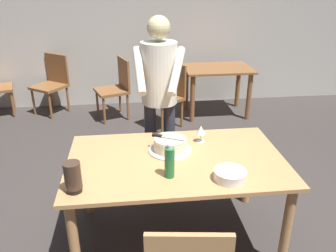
% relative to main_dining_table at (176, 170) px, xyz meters
% --- Properties ---
extents(ground_plane, '(14.00, 14.00, 0.00)m').
position_rel_main_dining_table_xyz_m(ground_plane, '(0.00, 0.00, -0.65)').
color(ground_plane, '#383330').
extents(back_wall, '(10.00, 0.12, 2.70)m').
position_rel_main_dining_table_xyz_m(back_wall, '(0.00, 3.40, 0.70)').
color(back_wall, '#BCB7AD').
rests_on(back_wall, ground_plane).
extents(main_dining_table, '(1.64, 0.99, 0.75)m').
position_rel_main_dining_table_xyz_m(main_dining_table, '(0.00, 0.00, 0.00)').
color(main_dining_table, tan).
rests_on(main_dining_table, ground_plane).
extents(cake_on_platter, '(0.34, 0.34, 0.11)m').
position_rel_main_dining_table_xyz_m(cake_on_platter, '(-0.03, 0.13, 0.15)').
color(cake_on_platter, silver).
rests_on(cake_on_platter, main_dining_table).
extents(cake_knife, '(0.25, 0.14, 0.02)m').
position_rel_main_dining_table_xyz_m(cake_knife, '(-0.09, 0.16, 0.22)').
color(cake_knife, silver).
rests_on(cake_knife, cake_on_platter).
extents(plate_stack, '(0.22, 0.22, 0.07)m').
position_rel_main_dining_table_xyz_m(plate_stack, '(0.32, -0.32, 0.13)').
color(plate_stack, white).
rests_on(plate_stack, main_dining_table).
extents(wine_glass_near, '(0.08, 0.08, 0.14)m').
position_rel_main_dining_table_xyz_m(wine_glass_near, '(0.24, 0.27, 0.20)').
color(wine_glass_near, silver).
rests_on(wine_glass_near, main_dining_table).
extents(water_bottle, '(0.07, 0.07, 0.25)m').
position_rel_main_dining_table_xyz_m(water_bottle, '(-0.08, -0.24, 0.21)').
color(water_bottle, '#1E6B38').
rests_on(water_bottle, main_dining_table).
extents(hurricane_lamp, '(0.11, 0.11, 0.21)m').
position_rel_main_dining_table_xyz_m(hurricane_lamp, '(-0.71, -0.35, 0.21)').
color(hurricane_lamp, black).
rests_on(hurricane_lamp, main_dining_table).
extents(person_cutting_cake, '(0.46, 0.57, 1.72)m').
position_rel_main_dining_table_xyz_m(person_cutting_cake, '(-0.06, 0.70, 0.42)').
color(person_cutting_cake, '#2D2D38').
rests_on(person_cutting_cake, ground_plane).
extents(background_table, '(1.00, 0.70, 0.74)m').
position_rel_main_dining_table_xyz_m(background_table, '(1.00, 2.70, -0.07)').
color(background_table, brown).
rests_on(background_table, ground_plane).
extents(background_chair_0, '(0.56, 0.56, 0.90)m').
position_rel_main_dining_table_xyz_m(background_chair_0, '(-0.53, 2.73, -0.16)').
color(background_chair_0, brown).
rests_on(background_chair_0, ground_plane).
extents(background_chair_2, '(0.61, 0.61, 0.90)m').
position_rel_main_dining_table_xyz_m(background_chair_2, '(0.20, 2.33, -0.16)').
color(background_chair_2, brown).
rests_on(background_chair_2, ground_plane).
extents(background_chair_3, '(0.62, 0.62, 0.90)m').
position_rel_main_dining_table_xyz_m(background_chair_3, '(-1.52, 3.08, -0.16)').
color(background_chair_3, brown).
rests_on(background_chair_3, ground_plane).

